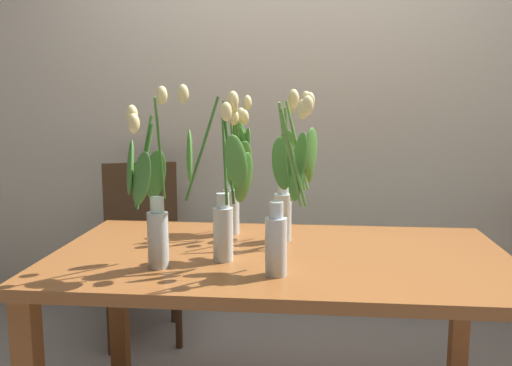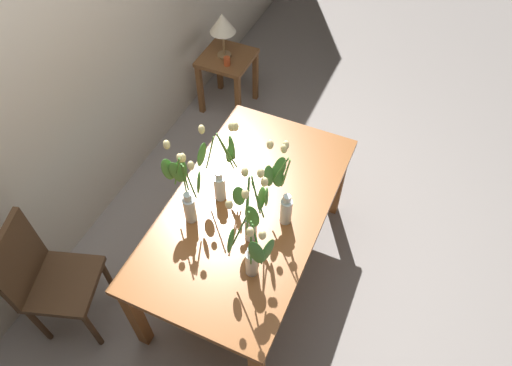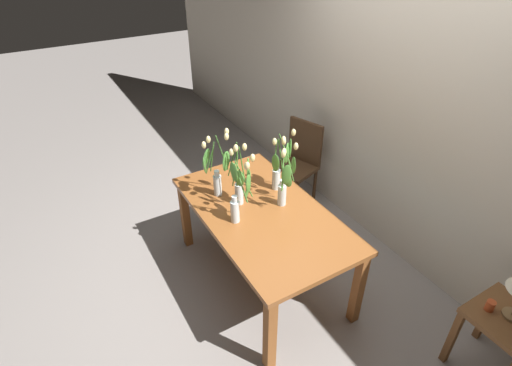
# 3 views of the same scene
# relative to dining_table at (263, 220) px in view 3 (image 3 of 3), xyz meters

# --- Properties ---
(ground_plane) EXTENTS (18.00, 18.00, 0.00)m
(ground_plane) POSITION_rel_dining_table_xyz_m (0.00, 0.00, -0.65)
(ground_plane) COLOR gray
(room_wall_rear) EXTENTS (9.00, 0.10, 2.70)m
(room_wall_rear) POSITION_rel_dining_table_xyz_m (0.00, 1.31, 0.70)
(room_wall_rear) COLOR beige
(room_wall_rear) RESTS_ON ground
(dining_table) EXTENTS (1.60, 0.90, 0.74)m
(dining_table) POSITION_rel_dining_table_xyz_m (0.00, 0.00, 0.00)
(dining_table) COLOR brown
(dining_table) RESTS_ON ground
(tulip_vase_0) EXTENTS (0.26, 0.21, 0.58)m
(tulip_vase_0) POSITION_rel_dining_table_xyz_m (-0.18, -0.12, 0.33)
(tulip_vase_0) COLOR silver
(tulip_vase_0) RESTS_ON dining_table
(tulip_vase_1) EXTENTS (0.14, 0.18, 0.57)m
(tulip_vase_1) POSITION_rel_dining_table_xyz_m (0.02, -0.21, 0.31)
(tulip_vase_1) COLOR silver
(tulip_vase_1) RESTS_ON dining_table
(tulip_vase_2) EXTENTS (0.14, 0.22, 0.55)m
(tulip_vase_2) POSITION_rel_dining_table_xyz_m (-0.19, 0.28, 0.32)
(tulip_vase_2) COLOR silver
(tulip_vase_2) RESTS_ON dining_table
(tulip_vase_3) EXTENTS (0.19, 0.21, 0.57)m
(tulip_vase_3) POSITION_rel_dining_table_xyz_m (0.03, 0.18, 0.31)
(tulip_vase_3) COLOR silver
(tulip_vase_3) RESTS_ON dining_table
(tulip_vase_4) EXTENTS (0.12, 0.25, 0.58)m
(tulip_vase_4) POSITION_rel_dining_table_xyz_m (-0.40, -0.21, 0.30)
(tulip_vase_4) COLOR silver
(tulip_vase_4) RESTS_ON dining_table
(dining_chair) EXTENTS (0.51, 0.51, 0.93)m
(dining_chair) POSITION_rel_dining_table_xyz_m (-0.80, 0.93, -0.12)
(dining_chair) COLOR #4C331E
(dining_chair) RESTS_ON ground
(side_table) EXTENTS (0.44, 0.44, 0.55)m
(side_table) POSITION_rel_dining_table_xyz_m (1.53, 0.91, -0.22)
(side_table) COLOR brown
(side_table) RESTS_ON ground
(pillar_candle) EXTENTS (0.06, 0.06, 0.07)m
(pillar_candle) POSITION_rel_dining_table_xyz_m (1.42, 0.85, -0.06)
(pillar_candle) COLOR #CC4C23
(pillar_candle) RESTS_ON side_table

